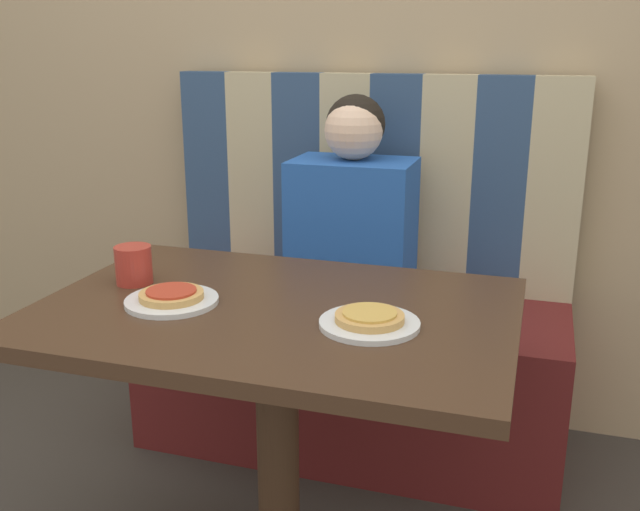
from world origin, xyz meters
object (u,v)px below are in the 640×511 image
(plate_left, at_px, (172,301))
(pizza_left, at_px, (171,294))
(drinking_cup, at_px, (134,265))
(plate_right, at_px, (369,324))
(pizza_right, at_px, (370,317))
(person, at_px, (353,212))

(plate_left, height_order, pizza_left, pizza_left)
(pizza_left, xyz_separation_m, drinking_cup, (-0.16, 0.10, 0.03))
(plate_left, bearing_deg, pizza_left, -90.00)
(plate_right, xyz_separation_m, drinking_cup, (-0.61, 0.10, 0.04))
(plate_left, height_order, pizza_right, pizza_right)
(pizza_right, bearing_deg, pizza_left, 180.00)
(plate_right, relative_size, pizza_right, 1.45)
(plate_left, relative_size, drinking_cup, 2.26)
(plate_left, height_order, plate_right, same)
(plate_right, height_order, drinking_cup, drinking_cup)
(pizza_left, bearing_deg, pizza_right, 0.00)
(person, distance_m, plate_right, 0.76)
(person, bearing_deg, pizza_left, -107.52)
(pizza_left, bearing_deg, person, 72.48)
(pizza_left, distance_m, pizza_right, 0.46)
(person, relative_size, pizza_right, 4.48)
(person, height_order, pizza_left, person)
(drinking_cup, bearing_deg, pizza_right, -9.35)
(person, bearing_deg, plate_left, -107.52)
(pizza_right, height_order, drinking_cup, drinking_cup)
(person, bearing_deg, plate_right, -72.48)
(plate_right, bearing_deg, pizza_right, -90.00)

